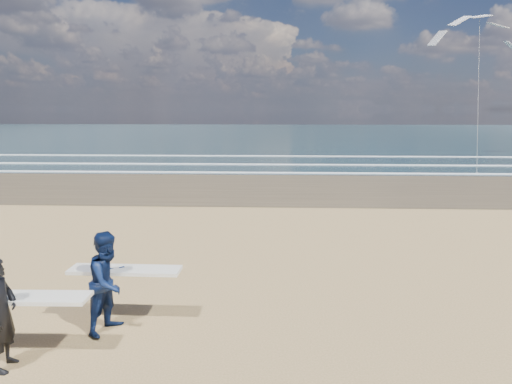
{
  "coord_description": "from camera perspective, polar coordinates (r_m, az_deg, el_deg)",
  "views": [
    {
      "loc": [
        3.47,
        -7.48,
        4.23
      ],
      "look_at": [
        2.87,
        6.0,
        1.78
      ],
      "focal_mm": 32.0,
      "sensor_mm": 36.0,
      "label": 1
    }
  ],
  "objects": [
    {
      "name": "ocean",
      "position": [
        81.29,
        14.37,
        7.0
      ],
      "size": [
        220.0,
        100.0,
        0.02
      ],
      "primitive_type": "cube",
      "color": "#193038",
      "rests_on": "ground"
    },
    {
      "name": "surfer_near",
      "position": [
        8.74,
        -29.0,
        -12.95
      ],
      "size": [
        2.21,
        1.02,
        1.92
      ],
      "color": "black",
      "rests_on": "ground"
    },
    {
      "name": "surfer_far",
      "position": [
        9.33,
        -17.79,
        -10.54
      ],
      "size": [
        2.21,
        1.21,
        1.97
      ],
      "color": "#0A183D",
      "rests_on": "ground"
    },
    {
      "name": "kite_1",
      "position": [
        36.24,
        26.08,
        13.43
      ],
      "size": [
        6.43,
        4.81,
        12.0
      ],
      "color": "slate",
      "rests_on": "ground"
    },
    {
      "name": "foam_breakers",
      "position": [
        39.46,
        27.33,
        3.06
      ],
      "size": [
        220.0,
        11.7,
        0.05
      ],
      "color": "white",
      "rests_on": "ground"
    }
  ]
}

